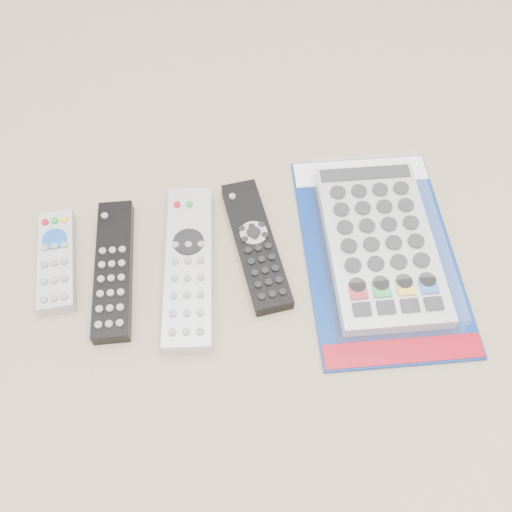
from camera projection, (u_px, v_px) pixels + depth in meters
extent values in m
plane|color=tan|center=(223.00, 276.00, 0.72)|extent=(5.00, 5.00, 0.00)
cube|color=#A5A5A7|center=(57.00, 261.00, 0.72)|extent=(0.05, 0.15, 0.02)
cylinder|color=blue|center=(55.00, 239.00, 0.73)|extent=(0.03, 0.03, 0.00)
cube|color=black|center=(114.00, 268.00, 0.72)|extent=(0.06, 0.20, 0.02)
cube|color=#BCBCC0|center=(189.00, 266.00, 0.72)|extent=(0.09, 0.24, 0.02)
cylinder|color=black|center=(188.00, 242.00, 0.72)|extent=(0.04, 0.04, 0.00)
cube|color=black|center=(255.00, 244.00, 0.74)|extent=(0.06, 0.20, 0.02)
cylinder|color=silver|center=(254.00, 233.00, 0.73)|extent=(0.04, 0.04, 0.00)
cube|color=navy|center=(379.00, 252.00, 0.74)|extent=(0.23, 0.33, 0.01)
cube|color=white|center=(360.00, 172.00, 0.80)|extent=(0.19, 0.06, 0.00)
cube|color=maroon|center=(403.00, 351.00, 0.66)|extent=(0.19, 0.05, 0.00)
cube|color=#BCBCC0|center=(380.00, 243.00, 0.73)|extent=(0.16, 0.26, 0.02)
cube|color=white|center=(381.00, 240.00, 0.72)|extent=(0.18, 0.27, 0.04)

